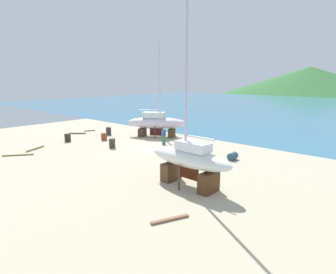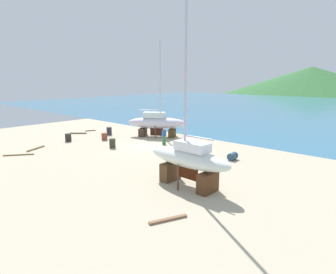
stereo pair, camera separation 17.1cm
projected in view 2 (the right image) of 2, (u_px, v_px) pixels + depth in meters
name	position (u px, v px, depth m)	size (l,w,h in m)	color
ground_plane	(116.00, 154.00, 25.77)	(44.62, 44.62, 0.00)	#B2A68A
sea_water	(306.00, 108.00, 65.84)	(143.52, 88.12, 0.01)	teal
headland_hill	(310.00, 92.00, 151.82)	(163.27, 163.27, 26.22)	#306432
sailboat_far_slipway	(157.00, 123.00, 33.17)	(7.08, 5.59, 10.86)	#48381B
sailboat_mid_port	(188.00, 159.00, 17.62)	(6.14, 2.03, 11.43)	brown
worker	(164.00, 136.00, 29.00)	(0.26, 0.45, 1.77)	#346E47
barrel_tipped_right	(109.00, 131.00, 34.36)	(0.62, 0.62, 0.93)	#2C2730
barrel_ochre	(112.00, 143.00, 27.91)	(0.60, 0.60, 0.92)	#31321F
barrel_tar_black	(68.00, 137.00, 30.78)	(0.65, 0.65, 0.84)	#2E2926
barrel_rust_far	(201.00, 148.00, 26.59)	(0.67, 0.67, 0.76)	olive
barrel_rust_near	(233.00, 156.00, 23.72)	(0.62, 0.62, 0.86)	#2C4964
barrel_blue_faded	(168.00, 150.00, 25.81)	(0.56, 0.56, 0.84)	olive
barrel_by_slipway	(104.00, 136.00, 31.49)	(0.64, 0.64, 0.78)	brown
timber_short_skew	(168.00, 219.00, 13.60)	(1.98, 0.20, 0.11)	brown
timber_short_cross	(78.00, 133.00, 34.97)	(2.09, 0.12, 0.16)	#7F6049
timber_long_aft	(36.00, 149.00, 27.35)	(2.29, 0.14, 0.14)	olive
timber_plank_far	(19.00, 155.00, 25.14)	(2.56, 0.13, 0.11)	olive
timber_long_fore	(210.00, 160.00, 23.24)	(1.66, 0.13, 0.20)	olive
timber_plank_near	(90.00, 131.00, 36.89)	(1.31, 0.15, 0.10)	brown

